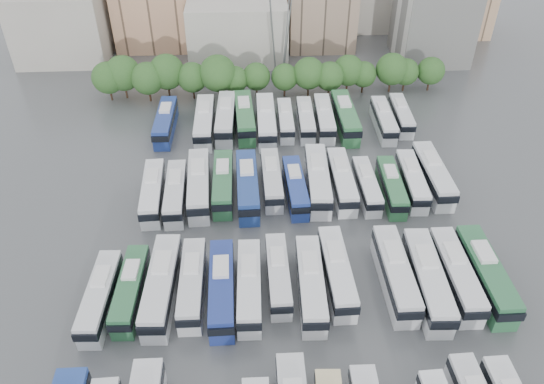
{
  "coord_description": "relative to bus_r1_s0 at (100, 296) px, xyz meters",
  "views": [
    {
      "loc": [
        -4.81,
        -47.0,
        45.99
      ],
      "look_at": [
        -1.74,
        8.77,
        3.0
      ],
      "focal_mm": 35.0,
      "sensor_mm": 36.0,
      "label": 1
    }
  ],
  "objects": [
    {
      "name": "ground",
      "position": [
        21.36,
        7.28,
        -1.8
      ],
      "size": [
        220.0,
        220.0,
        0.0
      ],
      "primitive_type": "plane",
      "color": "#424447",
      "rests_on": "ground"
    },
    {
      "name": "tree_line",
      "position": [
        18.22,
        49.41,
        2.62
      ],
      "size": [
        64.46,
        8.02,
        8.42
      ],
      "color": "black",
      "rests_on": "ground"
    },
    {
      "name": "city_buildings",
      "position": [
        13.9,
        79.14,
        6.08
      ],
      "size": [
        102.0,
        35.0,
        20.0
      ],
      "color": "#9E998E",
      "rests_on": "ground"
    },
    {
      "name": "bus_r1_s0",
      "position": [
        0.0,
        0.0,
        0.0
      ],
      "size": [
        3.07,
        11.76,
        3.66
      ],
      "rotation": [
        0.0,
        0.0,
        -0.05
      ],
      "color": "silver",
      "rests_on": "ground"
    },
    {
      "name": "bus_r1_s1",
      "position": [
        3.13,
        0.89,
        -0.03
      ],
      "size": [
        2.93,
        11.53,
        3.59
      ],
      "rotation": [
        0.0,
        0.0,
        -0.04
      ],
      "color": "#2A643C",
      "rests_on": "ground"
    },
    {
      "name": "bus_r1_s2",
      "position": [
        6.54,
        1.06,
        0.25
      ],
      "size": [
        3.48,
        13.41,
        4.17
      ],
      "rotation": [
        0.0,
        0.0,
        -0.04
      ],
      "color": "silver",
      "rests_on": "ground"
    },
    {
      "name": "bus_r1_s3",
      "position": [
        9.88,
        1.31,
        0.04
      ],
      "size": [
        2.65,
        11.93,
        3.74
      ],
      "rotation": [
        0.0,
        0.0,
        -0.0
      ],
      "color": "silver",
      "rests_on": "ground"
    },
    {
      "name": "bus_r1_s4",
      "position": [
        13.2,
        0.34,
        0.14
      ],
      "size": [
        2.91,
        12.6,
        3.94
      ],
      "rotation": [
        0.0,
        0.0,
        0.01
      ],
      "color": "navy",
      "rests_on": "ground"
    },
    {
      "name": "bus_r1_s5",
      "position": [
        16.24,
        0.58,
        0.07
      ],
      "size": [
        2.89,
        12.16,
        3.8
      ],
      "rotation": [
        0.0,
        0.0,
        -0.02
      ],
      "color": "silver",
      "rests_on": "ground"
    },
    {
      "name": "bus_r1_s6",
      "position": [
        19.58,
        2.24,
        -0.08
      ],
      "size": [
        2.51,
        11.15,
        3.49
      ],
      "rotation": [
        0.0,
        0.0,
        0.01
      ],
      "color": "silver",
      "rests_on": "ground"
    },
    {
      "name": "bus_r1_s7",
      "position": [
        23.09,
        0.47,
        0.15
      ],
      "size": [
        3.14,
        12.7,
        3.96
      ],
      "rotation": [
        0.0,
        0.0,
        -0.03
      ],
      "color": "silver",
      "rests_on": "ground"
    },
    {
      "name": "bus_r1_s8",
      "position": [
        26.27,
        2.15,
        0.12
      ],
      "size": [
        2.99,
        12.48,
        3.9
      ],
      "rotation": [
        0.0,
        0.0,
        0.02
      ],
      "color": "silver",
      "rests_on": "ground"
    },
    {
      "name": "bus_r1_s10",
      "position": [
        32.83,
        1.44,
        0.22
      ],
      "size": [
        2.88,
        13.09,
        4.11
      ],
      "rotation": [
        0.0,
        0.0,
        -0.0
      ],
      "color": "silver",
      "rests_on": "ground"
    },
    {
      "name": "bus_r1_s11",
      "position": [
        36.18,
        0.24,
        0.3
      ],
      "size": [
        3.52,
        13.72,
        4.27
      ],
      "rotation": [
        0.0,
        0.0,
        -0.04
      ],
      "color": "silver",
      "rests_on": "ground"
    },
    {
      "name": "bus_r1_s12",
      "position": [
        39.69,
        0.97,
        0.17
      ],
      "size": [
        2.83,
        12.78,
        4.01
      ],
      "rotation": [
        0.0,
        0.0,
        -0.0
      ],
      "color": "silver",
      "rests_on": "ground"
    },
    {
      "name": "bus_r1_s13",
      "position": [
        43.02,
        0.75,
        0.25
      ],
      "size": [
        3.0,
        13.32,
        4.17
      ],
      "rotation": [
        0.0,
        0.0,
        0.01
      ],
      "color": "#2B653E",
      "rests_on": "ground"
    },
    {
      "name": "bus_r2_s1",
      "position": [
        3.41,
        18.41,
        0.06
      ],
      "size": [
        3.16,
        12.16,
        3.78
      ],
      "rotation": [
        0.0,
        0.0,
        0.04
      ],
      "color": "silver",
      "rests_on": "ground"
    },
    {
      "name": "bus_r2_s2",
      "position": [
        6.54,
        18.15,
        0.03
      ],
      "size": [
        2.88,
        11.93,
        3.72
      ],
      "rotation": [
        0.0,
        0.0,
        0.02
      ],
      "color": "silver",
      "rests_on": "ground"
    },
    {
      "name": "bus_r2_s3",
      "position": [
        9.65,
        19.5,
        0.27
      ],
      "size": [
        3.49,
        13.53,
        4.21
      ],
      "rotation": [
        0.0,
        0.0,
        0.04
      ],
      "color": "silver",
      "rests_on": "ground"
    },
    {
      "name": "bus_r2_s4",
      "position": [
        12.97,
        19.95,
        0.12
      ],
      "size": [
        2.74,
        12.41,
        3.89
      ],
      "rotation": [
        0.0,
        0.0,
        -0.0
      ],
      "color": "#2B663C",
      "rests_on": "ground"
    },
    {
      "name": "bus_r2_s5",
      "position": [
        16.38,
        18.97,
        0.25
      ],
      "size": [
        3.15,
        13.34,
        4.17
      ],
      "rotation": [
        0.0,
        0.0,
        0.02
      ],
      "color": "navy",
      "rests_on": "ground"
    },
    {
      "name": "bus_r2_s6",
      "position": [
        19.82,
        20.58,
        0.02
      ],
      "size": [
        2.73,
        11.81,
        3.7
      ],
      "rotation": [
        0.0,
        0.0,
        0.01
      ],
      "color": "silver",
      "rests_on": "ground"
    },
    {
      "name": "bus_r2_s7",
      "position": [
        23.01,
        18.63,
        -0.02
      ],
      "size": [
        2.96,
        11.62,
        3.62
      ],
      "rotation": [
        0.0,
        0.0,
        0.04
      ],
      "color": "navy",
      "rests_on": "ground"
    },
    {
      "name": "bus_r2_s8",
      "position": [
        26.26,
        19.76,
        0.29
      ],
      "size": [
        3.56,
        13.64,
        4.24
      ],
      "rotation": [
        0.0,
        0.0,
        -0.05
      ],
      "color": "silver",
      "rests_on": "ground"
    },
    {
      "name": "bus_r2_s9",
      "position": [
        29.62,
        19.55,
        0.13
      ],
      "size": [
        2.73,
        12.49,
        3.92
      ],
      "rotation": [
        0.0,
        0.0,
        0.0
      ],
      "color": "silver",
      "rests_on": "ground"
    },
    {
      "name": "bus_r2_s10",
      "position": [
        32.99,
        18.55,
        -0.12
      ],
      "size": [
        2.47,
        10.88,
        3.41
      ],
      "rotation": [
        0.0,
        0.0,
        0.01
      ],
      "color": "silver",
      "rests_on": "ground"
    },
    {
      "name": "bus_r2_s11",
      "position": [
        36.36,
        18.06,
        -0.05
      ],
      "size": [
        2.87,
        11.4,
        3.55
      ],
      "rotation": [
        0.0,
        0.0,
        -0.04
      ],
      "color": "#2E6B3F",
      "rests_on": "ground"
    },
    {
      "name": "bus_r2_s12",
      "position": [
        39.55,
        19.21,
        0.01
      ],
      "size": [
        3.08,
        11.82,
        3.68
      ],
      "rotation": [
        0.0,
        0.0,
        -0.04
      ],
      "color": "silver",
      "rests_on": "ground"
    },
    {
      "name": "bus_r2_s13",
      "position": [
        42.81,
        20.14,
        0.2
      ],
      "size": [
        2.95,
        12.98,
        4.06
      ],
      "rotation": [
        0.0,
        0.0,
        0.01
      ],
      "color": "silver",
      "rests_on": "ground"
    },
    {
      "name": "bus_r3_s1",
      "position": [
        3.18,
        37.42,
        0.13
      ],
      "size": [
        3.02,
        12.53,
        3.91
      ],
      "rotation": [
        0.0,
        0.0,
        -0.02
      ],
      "color": "navy",
      "rests_on": "ground"
    },
    {
      "name": "bus_r3_s3",
      "position": [
        9.62,
        36.85,
        0.25
      ],
      "size": [
        2.96,
        13.3,
        4.17
      ],
      "rotation": [
        0.0,
        0.0,
        -0.0
      ],
      "color": "silver",
      "rests_on": "ground"
    },
    {
      "name": "bus_r3_s4",
      "position": [
        13.11,
        37.9,
        0.26
      ],
      "size": [
        3.41,
        13.43,
        4.18
      ],
      "rotation": [
        0.0,
        0.0,
        -0.04
      ],
      "color": "silver",
      "rests_on": "ground"
    },
    {
      "name": "bus_r3_s5",
      "position": [
        16.26,
        38.1,
        0.26
      ],
      "size": [
        3.49,
        13.45,
        4.18
      ],
      "rotation": [
        0.0,
        0.0,
        0.04
      ],
      "color": "#2E6C3C",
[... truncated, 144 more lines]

